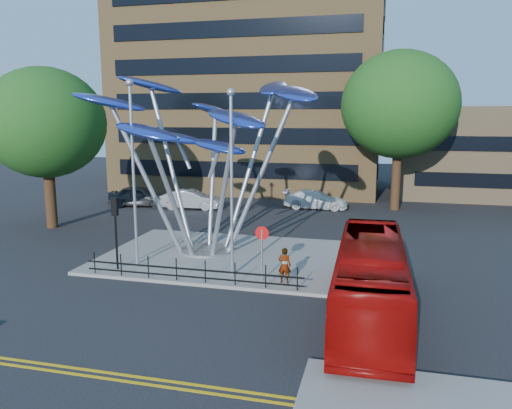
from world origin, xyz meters
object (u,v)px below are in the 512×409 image
(street_lamp_right, at_px, (231,166))
(red_bus, at_px, (371,279))
(leaf_sculpture, at_px, (204,124))
(no_entry_sign_island, at_px, (262,244))
(street_lamp_left, at_px, (133,157))
(parked_car_right, at_px, (316,199))
(parked_car_left, at_px, (139,196))
(pedestrian, at_px, (285,265))
(tree_left, at_px, (45,123))
(parked_car_mid, at_px, (191,199))
(tree_right, at_px, (400,105))
(traffic_light_island, at_px, (115,218))

(street_lamp_right, distance_m, red_bus, 7.76)
(leaf_sculpture, bearing_deg, no_entry_sign_island, -45.67)
(street_lamp_left, relative_size, parked_car_right, 1.76)
(street_lamp_right, height_order, parked_car_left, street_lamp_right)
(leaf_sculpture, xyz_separation_m, pedestrian, (5.07, -4.16, -5.94))
(leaf_sculpture, distance_m, pedestrian, 8.85)
(leaf_sculpture, xyz_separation_m, street_lamp_right, (2.57, -3.68, -1.78))
(street_lamp_left, height_order, parked_car_right, street_lamp_left)
(tree_left, distance_m, pedestrian, 19.48)
(tree_left, xyz_separation_m, leaf_sculpture, (11.93, -3.32, 0.08))
(leaf_sculpture, height_order, parked_car_mid, leaf_sculpture)
(parked_car_left, relative_size, parked_car_mid, 1.04)
(tree_right, distance_m, parked_car_left, 21.58)
(street_lamp_left, xyz_separation_m, parked_car_right, (6.45, 17.42, -4.63))
(street_lamp_left, xyz_separation_m, parked_car_mid, (-3.03, 14.81, -4.59))
(parked_car_left, relative_size, parked_car_right, 0.97)
(traffic_light_island, height_order, parked_car_right, traffic_light_island)
(traffic_light_island, bearing_deg, parked_car_mid, 99.08)
(tree_right, xyz_separation_m, parked_car_right, (-6.05, -1.08, -7.31))
(tree_right, distance_m, leaf_sculpture, 18.37)
(street_lamp_right, bearing_deg, leaf_sculpture, 124.91)
(street_lamp_left, distance_m, parked_car_left, 17.33)
(tree_left, distance_m, street_lamp_right, 16.19)
(parked_car_left, bearing_deg, red_bus, -143.46)
(leaf_sculpture, xyz_separation_m, parked_car_left, (-9.96, 11.75, -6.05))
(street_lamp_right, relative_size, parked_car_right, 1.66)
(pedestrian, relative_size, parked_car_right, 0.31)
(tree_right, bearing_deg, red_bus, -93.49)
(tree_left, bearing_deg, leaf_sculpture, -15.55)
(leaf_sculpture, bearing_deg, street_lamp_right, -55.09)
(tree_left, distance_m, leaf_sculpture, 12.38)
(street_lamp_left, relative_size, no_entry_sign_island, 3.59)
(traffic_light_island, height_order, no_entry_sign_island, traffic_light_island)
(tree_left, height_order, red_bus, tree_left)
(no_entry_sign_island, bearing_deg, parked_car_right, 90.14)
(street_lamp_right, bearing_deg, red_bus, -25.67)
(street_lamp_right, bearing_deg, street_lamp_left, 174.29)
(tree_right, relative_size, parked_car_mid, 2.61)
(red_bus, bearing_deg, street_lamp_right, 153.07)
(traffic_light_island, height_order, parked_car_mid, traffic_light_island)
(red_bus, bearing_deg, street_lamp_left, 161.51)
(no_entry_sign_island, xyz_separation_m, parked_car_mid, (-9.53, 15.80, -1.05))
(street_lamp_right, xyz_separation_m, parked_car_left, (-12.53, 15.44, -4.27))
(tree_left, bearing_deg, street_lamp_left, -34.38)
(tree_right, xyz_separation_m, parked_car_left, (-20.03, -3.56, -7.21))
(street_lamp_right, distance_m, parked_car_left, 20.33)
(street_lamp_left, height_order, parked_car_mid, street_lamp_left)
(street_lamp_left, xyz_separation_m, red_bus, (11.16, -3.46, -3.93))
(street_lamp_right, relative_size, no_entry_sign_island, 3.39)
(street_lamp_right, relative_size, traffic_light_island, 2.42)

